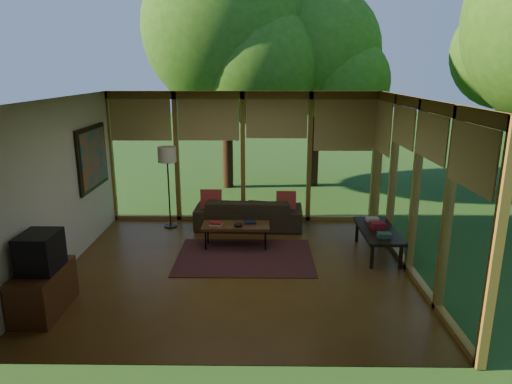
{
  "coord_description": "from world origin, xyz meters",
  "views": [
    {
      "loc": [
        0.39,
        -6.79,
        3.11
      ],
      "look_at": [
        0.29,
        0.7,
        1.1
      ],
      "focal_mm": 32.0,
      "sensor_mm": 36.0,
      "label": 1
    }
  ],
  "objects_px": {
    "television": "(40,252)",
    "side_console": "(378,232)",
    "floor_lamp": "(167,159)",
    "media_cabinet": "(44,291)",
    "sofa": "(249,213)",
    "coffee_table": "(236,226)"
  },
  "relations": [
    {
      "from": "television",
      "to": "side_console",
      "type": "relative_size",
      "value": 0.39
    },
    {
      "from": "sofa",
      "to": "floor_lamp",
      "type": "xyz_separation_m",
      "value": [
        -1.6,
        0.02,
        1.09
      ]
    },
    {
      "from": "side_console",
      "to": "media_cabinet",
      "type": "bearing_deg",
      "value": -157.42
    },
    {
      "from": "sofa",
      "to": "floor_lamp",
      "type": "height_order",
      "value": "floor_lamp"
    },
    {
      "from": "sofa",
      "to": "coffee_table",
      "type": "distance_m",
      "value": 1.08
    },
    {
      "from": "media_cabinet",
      "to": "floor_lamp",
      "type": "distance_m",
      "value": 3.72
    },
    {
      "from": "sofa",
      "to": "television",
      "type": "distance_m",
      "value": 4.29
    },
    {
      "from": "sofa",
      "to": "television",
      "type": "height_order",
      "value": "television"
    },
    {
      "from": "sofa",
      "to": "coffee_table",
      "type": "xyz_separation_m",
      "value": [
        -0.2,
        -1.06,
        0.08
      ]
    },
    {
      "from": "media_cabinet",
      "to": "side_console",
      "type": "xyz_separation_m",
      "value": [
        4.87,
        2.02,
        0.11
      ]
    },
    {
      "from": "floor_lamp",
      "to": "media_cabinet",
      "type": "bearing_deg",
      "value": -106.32
    },
    {
      "from": "television",
      "to": "coffee_table",
      "type": "distance_m",
      "value": 3.36
    },
    {
      "from": "television",
      "to": "floor_lamp",
      "type": "height_order",
      "value": "floor_lamp"
    },
    {
      "from": "television",
      "to": "floor_lamp",
      "type": "distance_m",
      "value": 3.59
    },
    {
      "from": "media_cabinet",
      "to": "side_console",
      "type": "height_order",
      "value": "media_cabinet"
    },
    {
      "from": "side_console",
      "to": "sofa",
      "type": "bearing_deg",
      "value": 149.04
    },
    {
      "from": "floor_lamp",
      "to": "coffee_table",
      "type": "xyz_separation_m",
      "value": [
        1.4,
        -1.08,
        -1.01
      ]
    },
    {
      "from": "floor_lamp",
      "to": "coffee_table",
      "type": "distance_m",
      "value": 2.04
    },
    {
      "from": "television",
      "to": "floor_lamp",
      "type": "xyz_separation_m",
      "value": [
        0.98,
        3.4,
        0.56
      ]
    },
    {
      "from": "floor_lamp",
      "to": "sofa",
      "type": "bearing_deg",
      "value": -0.64
    },
    {
      "from": "floor_lamp",
      "to": "side_console",
      "type": "relative_size",
      "value": 1.18
    },
    {
      "from": "television",
      "to": "side_console",
      "type": "xyz_separation_m",
      "value": [
        4.85,
        2.02,
        -0.44
      ]
    }
  ]
}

